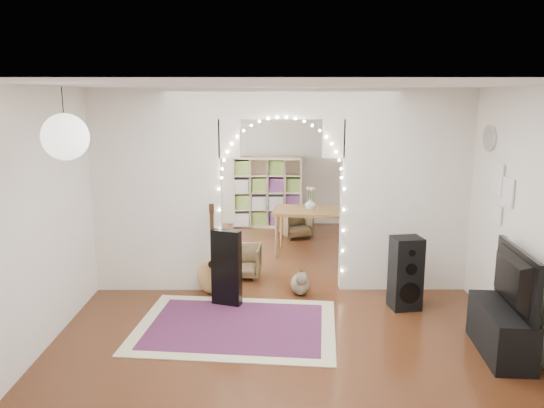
{
  "coord_description": "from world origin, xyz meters",
  "views": [
    {
      "loc": [
        -0.15,
        -6.95,
        2.59
      ],
      "look_at": [
        -0.12,
        0.3,
        1.11
      ],
      "focal_mm": 35.0,
      "sensor_mm": 36.0,
      "label": 1
    }
  ],
  "objects_px": {
    "acoustic_guitar": "(213,261)",
    "bookcase": "(267,192)",
    "dining_table": "(310,214)",
    "dining_chair_right": "(296,224)",
    "floor_speaker": "(406,273)",
    "dining_chair_left": "(243,261)",
    "media_console": "(501,331)"
  },
  "relations": [
    {
      "from": "acoustic_guitar",
      "to": "bookcase",
      "type": "height_order",
      "value": "bookcase"
    },
    {
      "from": "dining_table",
      "to": "dining_chair_right",
      "type": "height_order",
      "value": "dining_table"
    },
    {
      "from": "acoustic_guitar",
      "to": "floor_speaker",
      "type": "distance_m",
      "value": 2.48
    },
    {
      "from": "floor_speaker",
      "to": "dining_chair_left",
      "type": "relative_size",
      "value": 1.76
    },
    {
      "from": "floor_speaker",
      "to": "dining_table",
      "type": "bearing_deg",
      "value": 104.37
    },
    {
      "from": "dining_table",
      "to": "media_console",
      "type": "bearing_deg",
      "value": -56.1
    },
    {
      "from": "acoustic_guitar",
      "to": "media_console",
      "type": "height_order",
      "value": "acoustic_guitar"
    },
    {
      "from": "acoustic_guitar",
      "to": "dining_table",
      "type": "bearing_deg",
      "value": 36.49
    },
    {
      "from": "bookcase",
      "to": "dining_chair_right",
      "type": "relative_size",
      "value": 2.65
    },
    {
      "from": "floor_speaker",
      "to": "dining_chair_right",
      "type": "height_order",
      "value": "floor_speaker"
    },
    {
      "from": "media_console",
      "to": "dining_chair_left",
      "type": "relative_size",
      "value": 1.94
    },
    {
      "from": "floor_speaker",
      "to": "dining_chair_left",
      "type": "xyz_separation_m",
      "value": [
        -2.07,
        1.17,
        -0.22
      ]
    },
    {
      "from": "media_console",
      "to": "dining_chair_left",
      "type": "height_order",
      "value": "media_console"
    },
    {
      "from": "bookcase",
      "to": "dining_chair_right",
      "type": "bearing_deg",
      "value": -48.56
    },
    {
      "from": "bookcase",
      "to": "dining_chair_right",
      "type": "xyz_separation_m",
      "value": [
        0.53,
        -0.85,
        -0.46
      ]
    },
    {
      "from": "floor_speaker",
      "to": "dining_chair_right",
      "type": "bearing_deg",
      "value": 100.42
    },
    {
      "from": "media_console",
      "to": "dining_table",
      "type": "distance_m",
      "value": 3.94
    },
    {
      "from": "acoustic_guitar",
      "to": "bookcase",
      "type": "relative_size",
      "value": 0.74
    },
    {
      "from": "floor_speaker",
      "to": "bookcase",
      "type": "relative_size",
      "value": 0.64
    },
    {
      "from": "dining_chair_left",
      "to": "dining_chair_right",
      "type": "bearing_deg",
      "value": 73.04
    },
    {
      "from": "media_console",
      "to": "floor_speaker",
      "type": "bearing_deg",
      "value": 124.26
    },
    {
      "from": "dining_table",
      "to": "dining_chair_right",
      "type": "xyz_separation_m",
      "value": [
        -0.18,
        1.06,
        -0.44
      ]
    },
    {
      "from": "bookcase",
      "to": "dining_chair_right",
      "type": "height_order",
      "value": "bookcase"
    },
    {
      "from": "acoustic_guitar",
      "to": "bookcase",
      "type": "bearing_deg",
      "value": 63.42
    },
    {
      "from": "dining_chair_right",
      "to": "dining_chair_left",
      "type": "bearing_deg",
      "value": -130.49
    },
    {
      "from": "dining_chair_left",
      "to": "dining_chair_right",
      "type": "distance_m",
      "value": 2.39
    },
    {
      "from": "dining_table",
      "to": "dining_chair_right",
      "type": "distance_m",
      "value": 1.16
    },
    {
      "from": "acoustic_guitar",
      "to": "media_console",
      "type": "distance_m",
      "value": 3.54
    },
    {
      "from": "bookcase",
      "to": "acoustic_guitar",
      "type": "bearing_deg",
      "value": -91.44
    },
    {
      "from": "dining_chair_left",
      "to": "dining_chair_right",
      "type": "height_order",
      "value": "dining_chair_right"
    },
    {
      "from": "floor_speaker",
      "to": "media_console",
      "type": "xyz_separation_m",
      "value": [
        0.68,
        -1.2,
        -0.2
      ]
    },
    {
      "from": "media_console",
      "to": "dining_chair_right",
      "type": "bearing_deg",
      "value": 116.89
    }
  ]
}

